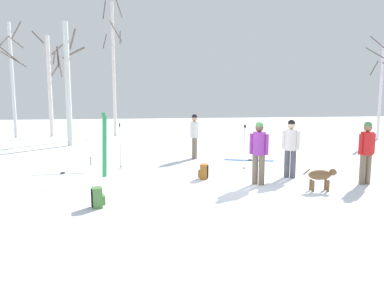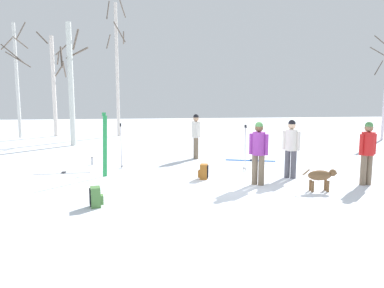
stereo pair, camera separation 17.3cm
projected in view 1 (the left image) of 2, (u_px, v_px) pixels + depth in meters
The scene contains 19 objects.
ground_plane at pixel (229, 190), 9.05m from camera, with size 60.00×60.00×0.00m, color white.
person_0 at pixel (259, 149), 9.47m from camera, with size 0.45×0.34×1.72m.
person_1 at pixel (367, 149), 9.52m from camera, with size 0.52×0.34×1.72m.
person_2 at pixel (195, 133), 13.48m from camera, with size 0.34×0.52×1.72m.
person_3 at pixel (291, 145), 10.29m from camera, with size 0.43×0.36×1.72m.
dog at pixel (321, 176), 8.92m from camera, with size 0.90×0.27×0.57m.
ski_pair_planted_0 at pixel (104, 145), 10.40m from camera, with size 0.17×0.12×1.92m.
ski_pair_lying_0 at pixel (249, 160), 13.18m from camera, with size 1.80×0.70×0.05m.
ski_pair_lying_1 at pixel (61, 173), 10.91m from camera, with size 1.73×0.27×0.05m.
ski_poles_0 at pixel (245, 146), 11.32m from camera, with size 0.07×0.24×1.49m.
ski_poles_1 at pixel (120, 145), 11.61m from camera, with size 0.07×0.23×1.50m.
backpack_0 at pixel (98, 198), 7.59m from camera, with size 0.32×0.29×0.44m.
backpack_1 at pixel (204, 172), 10.20m from camera, with size 0.33×0.31×0.44m.
water_bottle_0 at pixel (91, 162), 12.27m from camera, with size 0.08×0.08×0.27m.
birch_tree_0 at pixel (12, 77), 19.94m from camera, with size 1.55×1.55×6.60m.
birch_tree_1 at pixel (50, 83), 20.78m from camera, with size 1.90×1.90×6.13m.
birch_tree_2 at pixel (68, 82), 16.80m from camera, with size 1.35×1.36×5.86m.
birch_tree_3 at pixel (114, 67), 20.78m from camera, with size 1.14×1.12×7.97m.
birch_tree_4 at pixel (381, 88), 19.21m from camera, with size 1.57×1.46×5.60m.
Camera 1 is at (-2.25, -8.58, 2.38)m, focal length 32.96 mm.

